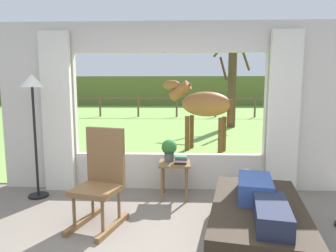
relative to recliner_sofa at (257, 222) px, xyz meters
The scene contains 15 objects.
back_wall_with_window 2.17m from the recliner_sofa, 120.32° to the left, with size 5.20×0.12×2.55m.
curtain_panel_left 3.20m from the recliner_sofa, 150.43° to the left, with size 0.44×0.10×2.40m, color silver.
curtain_panel_right 1.94m from the recliner_sofa, 64.16° to the left, with size 0.44×0.10×2.40m, color silver.
outdoor_pasture_lawn 12.58m from the recliner_sofa, 94.38° to the left, with size 36.00×21.68×0.02m, color #759E47.
distant_hill_ridge 22.43m from the recliner_sofa, 92.46° to the left, with size 36.00×2.00×2.40m, color #606D32.
recliner_sofa is the anchor object (origin of this frame).
reclining_person 0.31m from the recliner_sofa, 90.00° to the right, with size 0.45×1.43×0.22m.
rocking_chair 1.77m from the recliner_sofa, 167.47° to the left, with size 0.64×0.78×1.12m.
side_table 1.52m from the recliner_sofa, 125.29° to the left, with size 0.44×0.44×0.52m.
potted_plant 1.67m from the recliner_sofa, 126.39° to the left, with size 0.22×0.22×0.32m.
book_stack 1.45m from the recliner_sofa, 123.67° to the left, with size 0.19×0.16×0.11m.
floor_lamp_left 3.32m from the recliner_sofa, 157.60° to the left, with size 0.32×0.32×1.77m.
horse 4.47m from the recliner_sofa, 93.21° to the left, with size 1.79×1.04×1.73m.
pasture_tree 8.87m from the recliner_sofa, 82.32° to the left, with size 1.53×1.64×3.70m.
pasture_fence_line 12.52m from the recliner_sofa, 94.41° to the left, with size 16.10×0.10×1.10m.
Camera 1 is at (0.16, -2.31, 1.60)m, focal length 31.91 mm.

